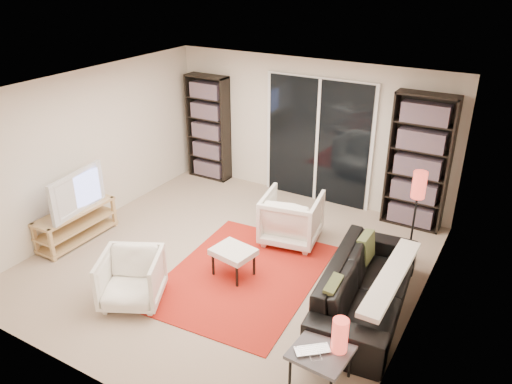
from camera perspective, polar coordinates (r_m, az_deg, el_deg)
floor at (r=7.04m, az=-3.01°, el=-7.85°), size 5.00×5.00×0.00m
wall_back at (r=8.53m, az=6.01°, el=7.03°), size 5.00×0.02×2.40m
wall_front at (r=4.85m, az=-19.79°, el=-9.44°), size 5.00×0.02×2.40m
wall_left at (r=8.03m, az=-18.43°, el=4.69°), size 0.02×5.00×2.40m
wall_right at (r=5.63m, az=18.65°, el=-4.15°), size 0.02×5.00×2.40m
ceiling at (r=6.08m, az=-3.53°, el=11.48°), size 5.00×5.00×0.02m
sliding_door at (r=8.47m, az=7.09°, el=5.77°), size 1.92×0.08×2.16m
bookshelf_left at (r=9.38m, az=-5.46°, el=7.30°), size 0.80×0.30×1.95m
bookshelf_right at (r=7.89m, az=18.09°, el=3.21°), size 0.90×0.30×2.10m
tv_stand at (r=7.87m, az=-19.84°, el=-3.45°), size 0.40×1.26×0.50m
tv at (r=7.63m, az=-20.33°, el=0.11°), size 0.28×1.07×0.61m
rug at (r=6.73m, az=-1.49°, el=-9.50°), size 2.00×2.60×0.01m
sofa at (r=6.13m, az=12.51°, el=-10.47°), size 1.08×2.30×0.65m
armchair_back at (r=7.35m, az=4.08°, el=-2.97°), size 0.94×0.96×0.75m
armchair_front at (r=6.28m, az=-14.05°, el=-9.61°), size 0.95×0.96×0.66m
ottoman at (r=6.57m, az=-2.61°, el=-6.99°), size 0.59×0.51×0.40m
side_table at (r=5.12m, az=7.46°, el=-17.82°), size 0.58×0.58×0.40m
laptop at (r=5.03m, az=6.63°, el=-17.91°), size 0.40×0.39×0.03m
table_lamp at (r=5.00m, az=9.57°, el=-15.83°), size 0.16×0.16×0.36m
floor_lamp at (r=6.88m, az=18.00°, el=-0.29°), size 0.20×0.20×1.34m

